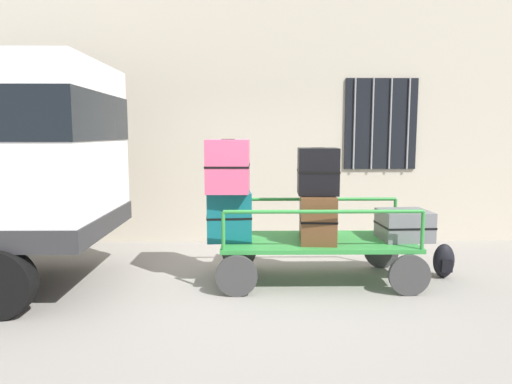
# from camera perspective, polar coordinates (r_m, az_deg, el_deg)

# --- Properties ---
(ground_plane) EXTENTS (40.00, 40.00, 0.00)m
(ground_plane) POSITION_cam_1_polar(r_m,az_deg,el_deg) (5.70, 2.02, -11.72)
(ground_plane) COLOR gray
(building_wall) EXTENTS (12.00, 0.38, 5.00)m
(building_wall) POSITION_cam_1_polar(r_m,az_deg,el_deg) (8.06, 1.21, 11.78)
(building_wall) COLOR #BCB29E
(building_wall) RESTS_ON ground
(luggage_cart) EXTENTS (2.44, 1.20, 0.53)m
(luggage_cart) POSITION_cam_1_polar(r_m,az_deg,el_deg) (5.94, 7.36, -6.73)
(luggage_cart) COLOR #2D8438
(luggage_cart) RESTS_ON ground
(cart_railing) EXTENTS (2.31, 1.06, 0.46)m
(cart_railing) POSITION_cam_1_polar(r_m,az_deg,el_deg) (5.85, 7.43, -2.15)
(cart_railing) COLOR #2D8438
(cart_railing) RESTS_ON luggage_cart
(suitcase_left_bottom) EXTENTS (0.58, 0.49, 0.61)m
(suitcase_left_bottom) POSITION_cam_1_polar(r_m,az_deg,el_deg) (5.80, -3.34, -2.93)
(suitcase_left_bottom) COLOR #0F5960
(suitcase_left_bottom) RESTS_ON luggage_cart
(suitcase_left_middle) EXTENTS (0.53, 0.70, 0.64)m
(suitcase_left_middle) POSITION_cam_1_polar(r_m,az_deg,el_deg) (5.70, -3.39, 3.22)
(suitcase_left_middle) COLOR #CC4C72
(suitcase_left_middle) RESTS_ON suitcase_left_bottom
(suitcase_midleft_bottom) EXTENTS (0.49, 0.79, 0.57)m
(suitcase_midleft_bottom) POSITION_cam_1_polar(r_m,az_deg,el_deg) (5.83, 7.47, -3.11)
(suitcase_midleft_bottom) COLOR brown
(suitcase_midleft_bottom) RESTS_ON luggage_cart
(suitcase_midleft_middle) EXTENTS (0.52, 0.50, 0.57)m
(suitcase_midleft_middle) POSITION_cam_1_polar(r_m,az_deg,el_deg) (5.78, 7.53, 2.53)
(suitcase_midleft_middle) COLOR black
(suitcase_midleft_middle) RESTS_ON suitcase_midleft_bottom
(suitcase_center_bottom) EXTENTS (0.63, 0.59, 0.37)m
(suitcase_center_bottom) POSITION_cam_1_polar(r_m,az_deg,el_deg) (6.14, 17.57, -3.83)
(suitcase_center_bottom) COLOR slate
(suitcase_center_bottom) RESTS_ON luggage_cart
(backpack) EXTENTS (0.27, 0.22, 0.44)m
(backpack) POSITION_cam_1_polar(r_m,az_deg,el_deg) (6.53, 21.88, -7.79)
(backpack) COLOR black
(backpack) RESTS_ON ground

